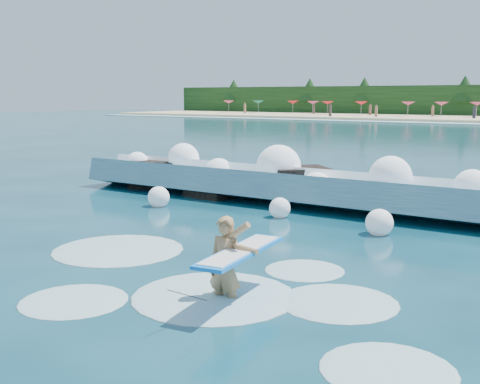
% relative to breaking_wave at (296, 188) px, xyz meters
% --- Properties ---
extents(ground, '(200.00, 200.00, 0.00)m').
position_rel_breaking_wave_xyz_m(ground, '(0.01, -7.39, -0.49)').
color(ground, '#072C3B').
rests_on(ground, ground).
extents(breaking_wave, '(16.28, 2.61, 1.40)m').
position_rel_breaking_wave_xyz_m(breaking_wave, '(0.00, 0.00, 0.00)').
color(breaking_wave, teal).
rests_on(breaking_wave, ground).
extents(rock_cluster, '(8.14, 3.06, 1.25)m').
position_rel_breaking_wave_xyz_m(rock_cluster, '(-3.32, 0.23, -0.09)').
color(rock_cluster, black).
rests_on(rock_cluster, ground).
extents(surfer_with_board, '(1.04, 2.91, 1.72)m').
position_rel_breaking_wave_xyz_m(surfer_with_board, '(3.62, -8.79, 0.14)').
color(surfer_with_board, '#A77A4E').
rests_on(surfer_with_board, ground).
extents(wave_spray, '(15.08, 4.38, 1.86)m').
position_rel_breaking_wave_xyz_m(wave_spray, '(0.16, -0.09, 0.42)').
color(wave_spray, white).
rests_on(wave_spray, ground).
extents(surf_foam, '(9.44, 5.47, 0.15)m').
position_rel_breaking_wave_xyz_m(surf_foam, '(2.39, -8.30, -0.49)').
color(surf_foam, silver).
rests_on(surf_foam, ground).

